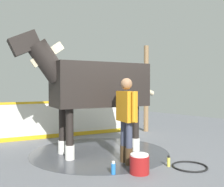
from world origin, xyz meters
name	(u,v)px	position (x,y,z in m)	size (l,w,h in m)	color
ground_plane	(110,153)	(0.00, 0.00, -0.01)	(16.00, 16.00, 0.02)	slate
wet_patch	(100,152)	(0.12, -0.22, 0.00)	(3.20, 3.20, 0.00)	#42444C
barrier_wall	(71,120)	(-0.40, -2.31, 0.50)	(4.52, 1.20, 1.09)	silver
roof_post_far	(146,89)	(-2.78, -1.36, 1.45)	(0.16, 0.16, 2.89)	olive
horse	(95,86)	(0.23, -0.25, 1.55)	(3.44, 1.47, 2.68)	black
handler	(126,114)	(0.27, 0.82, 0.98)	(0.35, 0.66, 1.70)	#47331E
wash_bucket	(139,164)	(0.50, 1.39, 0.17)	(0.35, 0.35, 0.35)	maroon
bottle_shampoo	(169,161)	(-0.21, 1.48, 0.10)	(0.06, 0.06, 0.21)	#D8CC4C
bottle_spray	(113,168)	(0.88, 1.12, 0.11)	(0.08, 0.08, 0.23)	blue
hose_coil	(190,166)	(-0.47, 1.78, 0.02)	(0.66, 0.66, 0.03)	black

